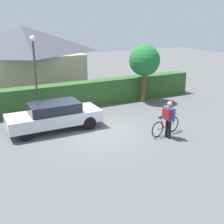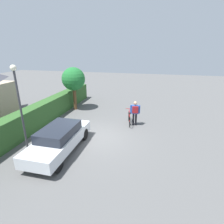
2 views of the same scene
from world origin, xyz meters
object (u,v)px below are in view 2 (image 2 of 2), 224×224
at_px(bicycle, 129,118).
at_px(street_lamp, 19,99).
at_px(parked_car_near, 60,138).
at_px(person_rider, 135,111).
at_px(tree_kerbside, 74,79).

relative_size(bicycle, street_lamp, 0.41).
height_order(parked_car_near, person_rider, person_rider).
height_order(street_lamp, tree_kerbside, street_lamp).
distance_m(person_rider, tree_kerbside, 6.15).
bearing_deg(parked_car_near, bicycle, -33.50).
relative_size(bicycle, tree_kerbside, 0.50).
bearing_deg(tree_kerbside, person_rider, -112.48).
bearing_deg(tree_kerbside, bicycle, -112.22).
bearing_deg(person_rider, street_lamp, 132.29).
bearing_deg(street_lamp, parked_car_near, -78.39).
relative_size(person_rider, tree_kerbside, 0.48).
xyz_separation_m(parked_car_near, person_rider, (4.24, -3.33, 0.32)).
bearing_deg(tree_kerbside, street_lamp, -176.30).
bearing_deg(street_lamp, tree_kerbside, 3.70).
xyz_separation_m(street_lamp, tree_kerbside, (6.86, 0.44, -0.19)).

